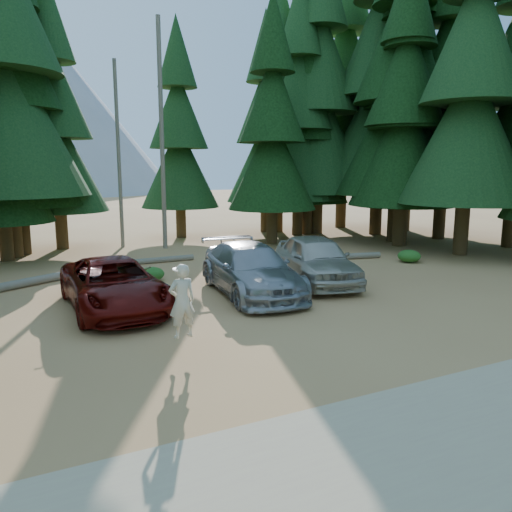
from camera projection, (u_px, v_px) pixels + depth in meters
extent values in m
plane|color=#AB7748|center=(279.00, 323.00, 14.20)|extent=(160.00, 160.00, 0.00)
cube|color=tan|center=(463.00, 429.00, 8.45)|extent=(26.00, 3.50, 0.01)
cylinder|color=#746A5D|center=(162.00, 136.00, 26.32)|extent=(0.24, 0.24, 12.00)
cylinder|color=#746A5D|center=(119.00, 156.00, 26.96)|extent=(0.20, 0.20, 10.00)
cone|color=gray|center=(46.00, 111.00, 86.94)|extent=(44.00, 44.00, 28.00)
imported|color=#550A07|center=(114.00, 285.00, 15.47)|extent=(2.77, 5.76, 1.58)
imported|color=#9EA0A6|center=(251.00, 270.00, 17.40)|extent=(2.98, 6.16, 1.73)
imported|color=#BDB6A8|center=(316.00, 259.00, 19.04)|extent=(3.32, 5.71, 1.83)
imported|color=beige|center=(182.00, 301.00, 11.63)|extent=(0.67, 0.46, 1.77)
cylinder|color=white|center=(180.00, 269.00, 11.54)|extent=(0.36, 0.36, 0.04)
cylinder|color=#746A5D|center=(24.00, 283.00, 18.45)|extent=(4.11, 2.46, 0.32)
cylinder|color=#746A5D|center=(161.00, 260.00, 23.24)|extent=(3.14, 0.31, 0.26)
cylinder|color=#746A5D|center=(337.00, 257.00, 23.91)|extent=(4.45, 1.15, 0.29)
ellipsoid|color=#2C5E1C|center=(113.00, 264.00, 21.42)|extent=(1.00, 1.00, 0.55)
ellipsoid|color=#2C5E1C|center=(152.00, 274.00, 19.48)|extent=(0.98, 0.98, 0.54)
ellipsoid|color=#2C5E1C|center=(277.00, 263.00, 21.97)|extent=(0.80, 0.80, 0.44)
ellipsoid|color=#2C5E1C|center=(293.00, 251.00, 24.56)|extent=(1.13, 1.13, 0.62)
ellipsoid|color=#2C5E1C|center=(274.00, 260.00, 22.28)|extent=(1.14, 1.14, 0.63)
ellipsoid|color=#2C5E1C|center=(409.00, 256.00, 23.30)|extent=(1.06, 1.06, 0.58)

